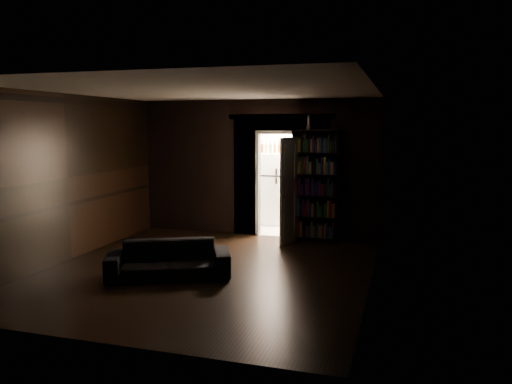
% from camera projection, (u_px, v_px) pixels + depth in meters
% --- Properties ---
extents(ground, '(5.50, 5.50, 0.00)m').
position_uv_depth(ground, '(207.00, 271.00, 7.84)').
color(ground, black).
rests_on(ground, ground).
extents(room_walls, '(5.02, 5.61, 2.84)m').
position_uv_depth(room_walls, '(229.00, 160.00, 8.64)').
color(room_walls, black).
rests_on(room_walls, ground).
extents(kitchen_alcove, '(2.20, 1.80, 2.60)m').
position_uv_depth(kitchen_alcove, '(292.00, 173.00, 11.21)').
color(kitchen_alcove, beige).
rests_on(kitchen_alcove, ground).
extents(sofa, '(1.99, 1.48, 0.70)m').
position_uv_depth(sofa, '(169.00, 254.00, 7.52)').
color(sofa, black).
rests_on(sofa, ground).
extents(bookshelf, '(0.92, 0.39, 2.20)m').
position_uv_depth(bookshelf, '(315.00, 186.00, 9.80)').
color(bookshelf, black).
rests_on(bookshelf, ground).
extents(refrigerator, '(0.95, 0.92, 1.65)m').
position_uv_depth(refrigerator, '(268.00, 188.00, 11.59)').
color(refrigerator, white).
rests_on(refrigerator, ground).
extents(door, '(0.31, 0.82, 2.05)m').
position_uv_depth(door, '(292.00, 190.00, 9.67)').
color(door, silver).
rests_on(door, ground).
extents(figurine, '(0.11, 0.11, 0.27)m').
position_uv_depth(figurine, '(309.00, 122.00, 9.63)').
color(figurine, silver).
rests_on(figurine, bookshelf).
extents(bottles, '(0.71, 0.18, 0.29)m').
position_uv_depth(bottles, '(268.00, 147.00, 11.36)').
color(bottles, black).
rests_on(bottles, refrigerator).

